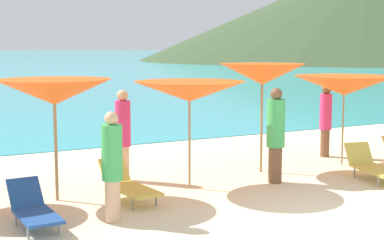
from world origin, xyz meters
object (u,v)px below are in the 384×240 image
Objects in this scene: lounge_chair_2 at (373,166)px; lounge_chair_0 at (33,208)px; beachgoer_3 at (112,164)px; umbrella_3 at (262,74)px; umbrella_2 at (189,92)px; beachgoer_1 at (326,118)px; umbrella_1 at (54,92)px; umbrella_4 at (344,86)px; beachgoer_2 at (276,133)px; lounge_chair_4 at (128,184)px; beachgoer_0 at (123,132)px.

lounge_chair_0 is at bearing -168.59° from lounge_chair_2.
umbrella_3 is at bearing 147.45° from beachgoer_3.
umbrella_2 is 4.78m from beachgoer_1.
lounge_chair_2 reaches higher than lounge_chair_0.
umbrella_1 reaches higher than umbrella_4.
beachgoer_2 is at bearing 74.40° from beachgoer_1.
beachgoer_3 is at bearing 64.74° from beachgoer_1.
umbrella_4 is at bearing 8.29° from lounge_chair_0.
lounge_chair_4 reaches higher than lounge_chair_0.
beachgoer_3 is at bearing -75.54° from umbrella_1.
beachgoer_1 is at bearing 144.34° from beachgoer_3.
umbrella_4 is (4.21, 0.35, -0.04)m from umbrella_2.
beachgoer_1 is at bearing 16.09° from umbrella_3.
beachgoer_3 is at bearing -12.96° from beachgoer_2.
umbrella_3 reaches higher than beachgoer_1.
beachgoer_1 is (7.01, 0.95, -0.98)m from umbrella_1.
umbrella_4 reaches higher than beachgoer_2.
umbrella_1 is 0.96× the size of umbrella_2.
lounge_chair_2 is 0.89× the size of beachgoer_1.
beachgoer_1 is (0.85, 2.44, 0.66)m from lounge_chair_2.
umbrella_3 reaches higher than lounge_chair_2.
umbrella_3 is at bearing 59.06° from beachgoer_1.
lounge_chair_2 is at bearing -110.09° from umbrella_4.
umbrella_1 is 1.24× the size of beachgoer_3.
beachgoer_0 is (1.61, 0.87, -0.94)m from umbrella_1.
beachgoer_3 is (-4.16, -1.93, -1.21)m from umbrella_3.
beachgoer_0 is at bearing 28.46° from umbrella_1.
lounge_chair_4 is at bearing -165.82° from umbrella_3.
umbrella_3 reaches higher than beachgoer_2.
beachgoer_1 is 7.09m from beachgoer_3.
beachgoer_1 is at bearing 83.32° from lounge_chair_2.
beachgoer_2 reaches higher than beachgoer_3.
beachgoer_2 is 1.10× the size of beachgoer_3.
beachgoer_1 reaches higher than lounge_chair_4.
umbrella_4 is 1.33m from beachgoer_1.
umbrella_3 reaches higher than lounge_chair_4.
umbrella_3 reaches higher than umbrella_1.
umbrella_3 is at bearing 173.41° from umbrella_4.
beachgoer_1 is (5.40, 0.08, -0.04)m from beachgoer_0.
beachgoer_2 is 3.92m from beachgoer_3.
beachgoer_3 is (-6.28, -1.69, -0.92)m from umbrella_4.
beachgoer_0 is 5.40m from beachgoer_1.
beachgoer_0 is at bearing 126.16° from umbrella_2.
umbrella_2 is at bearing -7.74° from umbrella_1.
umbrella_2 is 1.42× the size of lounge_chair_2.
umbrella_2 is 1.18× the size of beachgoer_2.
lounge_chair_4 is at bearing 57.94° from beachgoer_1.
beachgoer_2 is at bearing -109.43° from umbrella_3.
beachgoer_2 is at bearing 129.17° from beachgoer_0.
umbrella_1 is at bearing -176.82° from umbrella_3.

